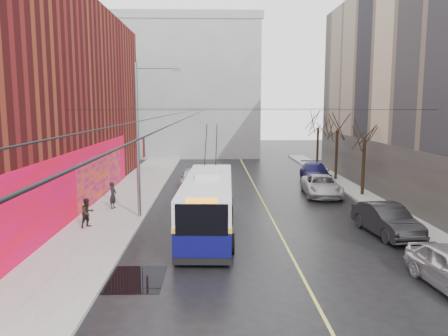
{
  "coord_description": "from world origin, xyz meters",
  "views": [
    {
      "loc": [
        -1.97,
        -15.18,
        6.57
      ],
      "look_at": [
        -1.31,
        10.31,
        2.95
      ],
      "focal_mm": 35.0,
      "sensor_mm": 36.0,
      "label": 1
    }
  ],
  "objects_px": {
    "tree_far": "(318,120)",
    "pedestrian_b": "(87,213)",
    "trolleybus": "(208,203)",
    "parked_car_d": "(315,173)",
    "parked_car_b": "(387,220)",
    "tree_mid": "(338,121)",
    "following_car": "(192,178)",
    "parked_car_c": "(321,186)",
    "tree_near": "(365,129)",
    "pedestrian_a": "(113,195)",
    "streetlight_pole": "(140,136)"
  },
  "relations": [
    {
      "from": "tree_far",
      "to": "pedestrian_b",
      "type": "relative_size",
      "value": 4.18
    },
    {
      "from": "trolleybus",
      "to": "parked_car_d",
      "type": "relative_size",
      "value": 2.07
    },
    {
      "from": "parked_car_b",
      "to": "pedestrian_b",
      "type": "distance_m",
      "value": 15.66
    },
    {
      "from": "tree_mid",
      "to": "following_car",
      "type": "distance_m",
      "value": 13.77
    },
    {
      "from": "parked_car_c",
      "to": "parked_car_d",
      "type": "xyz_separation_m",
      "value": [
        0.94,
        6.01,
        0.05
      ]
    },
    {
      "from": "tree_far",
      "to": "pedestrian_b",
      "type": "xyz_separation_m",
      "value": [
        -17.67,
        -22.31,
        -4.21
      ]
    },
    {
      "from": "parked_car_c",
      "to": "following_car",
      "type": "distance_m",
      "value": 10.32
    },
    {
      "from": "parked_car_d",
      "to": "tree_mid",
      "type": "bearing_deg",
      "value": 22.21
    },
    {
      "from": "tree_far",
      "to": "parked_car_b",
      "type": "distance_m",
      "value": 24.13
    },
    {
      "from": "tree_near",
      "to": "following_car",
      "type": "height_order",
      "value": "tree_near"
    },
    {
      "from": "pedestrian_a",
      "to": "following_car",
      "type": "bearing_deg",
      "value": -18.82
    },
    {
      "from": "parked_car_d",
      "to": "pedestrian_b",
      "type": "xyz_separation_m",
      "value": [
        -15.67,
        -14.68,
        0.13
      ]
    },
    {
      "from": "following_car",
      "to": "pedestrian_b",
      "type": "xyz_separation_m",
      "value": [
        -5.02,
        -12.16,
        0.12
      ]
    },
    {
      "from": "tree_mid",
      "to": "trolleybus",
      "type": "xyz_separation_m",
      "value": [
        -11.22,
        -15.55,
        -3.74
      ]
    },
    {
      "from": "tree_near",
      "to": "pedestrian_a",
      "type": "height_order",
      "value": "tree_near"
    },
    {
      "from": "tree_mid",
      "to": "parked_car_b",
      "type": "bearing_deg",
      "value": -97.06
    },
    {
      "from": "parked_car_d",
      "to": "pedestrian_b",
      "type": "bearing_deg",
      "value": -132.24
    },
    {
      "from": "trolleybus",
      "to": "tree_near",
      "type": "bearing_deg",
      "value": 39.38
    },
    {
      "from": "parked_car_b",
      "to": "tree_far",
      "type": "bearing_deg",
      "value": 77.97
    },
    {
      "from": "parked_car_c",
      "to": "pedestrian_b",
      "type": "distance_m",
      "value": 17.09
    },
    {
      "from": "pedestrian_b",
      "to": "parked_car_b",
      "type": "bearing_deg",
      "value": -56.13
    },
    {
      "from": "tree_mid",
      "to": "trolleybus",
      "type": "bearing_deg",
      "value": -125.83
    },
    {
      "from": "tree_far",
      "to": "parked_car_b",
      "type": "relative_size",
      "value": 1.35
    },
    {
      "from": "tree_near",
      "to": "tree_far",
      "type": "height_order",
      "value": "tree_far"
    },
    {
      "from": "parked_car_c",
      "to": "following_car",
      "type": "bearing_deg",
      "value": 164.63
    },
    {
      "from": "tree_far",
      "to": "parked_car_d",
      "type": "height_order",
      "value": "tree_far"
    },
    {
      "from": "pedestrian_a",
      "to": "pedestrian_b",
      "type": "xyz_separation_m",
      "value": [
        -0.37,
        -4.37,
        -0.06
      ]
    },
    {
      "from": "tree_near",
      "to": "pedestrian_b",
      "type": "xyz_separation_m",
      "value": [
        -17.67,
        -8.31,
        -4.04
      ]
    },
    {
      "from": "tree_mid",
      "to": "tree_far",
      "type": "bearing_deg",
      "value": 90.0
    },
    {
      "from": "tree_mid",
      "to": "parked_car_c",
      "type": "bearing_deg",
      "value": -113.87
    },
    {
      "from": "parked_car_b",
      "to": "parked_car_c",
      "type": "height_order",
      "value": "parked_car_b"
    },
    {
      "from": "parked_car_d",
      "to": "pedestrian_a",
      "type": "xyz_separation_m",
      "value": [
        -15.29,
        -10.3,
        0.19
      ]
    },
    {
      "from": "streetlight_pole",
      "to": "following_car",
      "type": "relative_size",
      "value": 1.88
    },
    {
      "from": "tree_mid",
      "to": "pedestrian_a",
      "type": "height_order",
      "value": "tree_mid"
    },
    {
      "from": "parked_car_d",
      "to": "following_car",
      "type": "height_order",
      "value": "following_car"
    },
    {
      "from": "following_car",
      "to": "pedestrian_b",
      "type": "relative_size",
      "value": 3.04
    },
    {
      "from": "pedestrian_b",
      "to": "trolleybus",
      "type": "bearing_deg",
      "value": -53.31
    },
    {
      "from": "streetlight_pole",
      "to": "parked_car_d",
      "type": "height_order",
      "value": "streetlight_pole"
    },
    {
      "from": "following_car",
      "to": "pedestrian_a",
      "type": "distance_m",
      "value": 9.07
    },
    {
      "from": "streetlight_pole",
      "to": "following_car",
      "type": "height_order",
      "value": "streetlight_pole"
    },
    {
      "from": "parked_car_b",
      "to": "pedestrian_b",
      "type": "relative_size",
      "value": 3.09
    },
    {
      "from": "trolleybus",
      "to": "pedestrian_b",
      "type": "xyz_separation_m",
      "value": [
        -6.45,
        0.23,
        -0.57
      ]
    },
    {
      "from": "trolleybus",
      "to": "parked_car_d",
      "type": "bearing_deg",
      "value": 60.36
    },
    {
      "from": "parked_car_b",
      "to": "pedestrian_b",
      "type": "xyz_separation_m",
      "value": [
        -15.61,
        1.34,
        0.14
      ]
    },
    {
      "from": "tree_mid",
      "to": "parked_car_d",
      "type": "bearing_deg",
      "value": -162.42
    },
    {
      "from": "tree_near",
      "to": "following_car",
      "type": "relative_size",
      "value": 1.34
    },
    {
      "from": "pedestrian_a",
      "to": "tree_mid",
      "type": "bearing_deg",
      "value": -45.71
    },
    {
      "from": "streetlight_pole",
      "to": "trolleybus",
      "type": "relative_size",
      "value": 0.78
    },
    {
      "from": "tree_near",
      "to": "following_car",
      "type": "distance_m",
      "value": 13.86
    },
    {
      "from": "tree_mid",
      "to": "pedestrian_b",
      "type": "relative_size",
      "value": 4.25
    }
  ]
}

